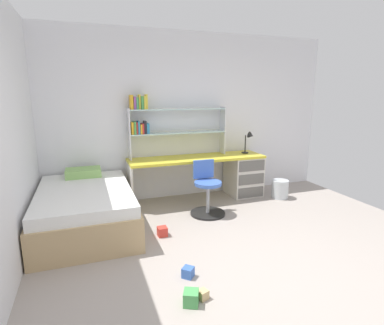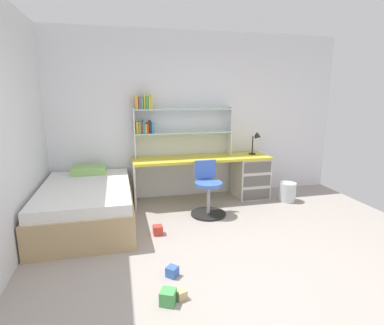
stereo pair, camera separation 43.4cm
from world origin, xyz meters
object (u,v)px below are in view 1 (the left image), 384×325
(bookshelf_hutch, at_px, (163,121))
(toy_block_natural_1, at_px, (203,294))
(waste_bin, at_px, (280,189))
(toy_block_blue_2, at_px, (188,272))
(desk, at_px, (231,172))
(swivel_chair, at_px, (207,193))
(bed_platform, at_px, (86,209))
(toy_block_red_0, at_px, (162,231))
(toy_block_green_3, at_px, (191,298))
(desk_lamp, at_px, (250,139))

(bookshelf_hutch, bearing_deg, toy_block_natural_1, -97.05)
(waste_bin, height_order, toy_block_blue_2, waste_bin)
(desk, relative_size, swivel_chair, 2.86)
(desk, height_order, swivel_chair, swivel_chair)
(desk, relative_size, bed_platform, 1.25)
(waste_bin, bearing_deg, toy_block_red_0, -161.70)
(toy_block_green_3, bearing_deg, toy_block_red_0, 86.36)
(bookshelf_hutch, height_order, desk_lamp, bookshelf_hutch)
(bed_platform, relative_size, toy_block_natural_1, 22.06)
(toy_block_natural_1, distance_m, toy_block_blue_2, 0.36)
(swivel_chair, bearing_deg, bed_platform, 178.50)
(toy_block_red_0, relative_size, toy_block_blue_2, 1.15)
(bed_platform, bearing_deg, waste_bin, 3.68)
(waste_bin, bearing_deg, bookshelf_hutch, 163.20)
(desk_lamp, distance_m, toy_block_natural_1, 3.23)
(toy_block_natural_1, bearing_deg, waste_bin, 42.72)
(toy_block_red_0, bearing_deg, desk, 37.09)
(desk_lamp, bearing_deg, bookshelf_hutch, 173.78)
(desk, relative_size, toy_block_red_0, 19.38)
(waste_bin, relative_size, toy_block_blue_2, 3.08)
(bookshelf_hutch, xyz_separation_m, toy_block_natural_1, (-0.33, -2.64, -1.29))
(bookshelf_hutch, distance_m, toy_block_natural_1, 2.96)
(swivel_chair, relative_size, toy_block_red_0, 6.78)
(swivel_chair, distance_m, toy_block_red_0, 0.99)
(toy_block_red_0, height_order, toy_block_natural_1, toy_block_red_0)
(toy_block_blue_2, bearing_deg, bookshelf_hutch, 81.44)
(toy_block_blue_2, bearing_deg, toy_block_red_0, 91.15)
(toy_block_red_0, xyz_separation_m, toy_block_blue_2, (0.02, -0.96, -0.01))
(toy_block_red_0, height_order, toy_block_green_3, toy_block_green_3)
(desk, distance_m, bookshelf_hutch, 1.48)
(desk_lamp, relative_size, toy_block_green_3, 3.02)
(swivel_chair, relative_size, bed_platform, 0.44)
(desk_lamp, height_order, toy_block_blue_2, desk_lamp)
(desk_lamp, bearing_deg, toy_block_natural_1, -126.59)
(desk_lamp, bearing_deg, toy_block_red_0, -148.19)
(desk_lamp, bearing_deg, toy_block_blue_2, -131.18)
(bed_platform, bearing_deg, toy_block_green_3, -66.87)
(desk, height_order, bookshelf_hutch, bookshelf_hutch)
(desk, bearing_deg, waste_bin, -27.57)
(desk_lamp, relative_size, toy_block_natural_1, 4.64)
(waste_bin, xyz_separation_m, toy_block_red_0, (-2.27, -0.75, -0.10))
(desk_lamp, bearing_deg, waste_bin, -45.97)
(toy_block_red_0, bearing_deg, desk_lamp, 31.81)
(toy_block_red_0, bearing_deg, toy_block_blue_2, -88.85)
(swivel_chair, xyz_separation_m, toy_block_red_0, (-0.81, -0.50, -0.26))
(bed_platform, distance_m, toy_block_blue_2, 1.78)
(bookshelf_hutch, relative_size, desk_lamp, 4.26)
(waste_bin, height_order, toy_block_natural_1, waste_bin)
(swivel_chair, height_order, toy_block_natural_1, swivel_chair)
(desk_lamp, height_order, waste_bin, desk_lamp)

